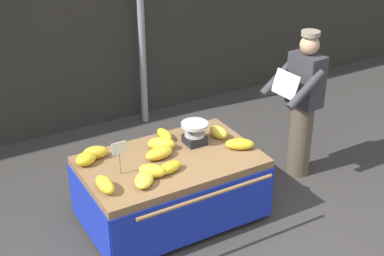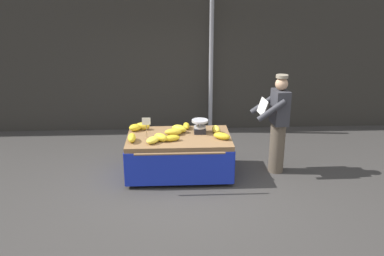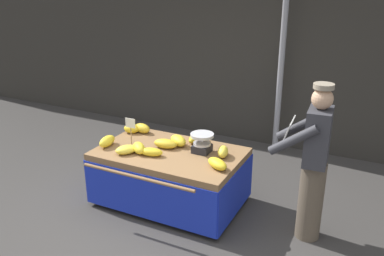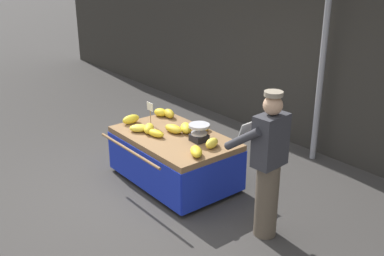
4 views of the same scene
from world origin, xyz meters
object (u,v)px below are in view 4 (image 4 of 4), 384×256
object	(u,v)px
banana_bunch_3	(161,112)
banana_bunch_10	(169,113)
banana_bunch_1	(156,133)
weighing_scale	(199,133)
price_sign	(150,109)
banana_bunch_7	(203,129)
vendor_person	(268,165)
banana_cart	(174,148)
banana_bunch_2	(186,128)
banana_bunch_6	(149,128)
street_pole	(322,65)
banana_bunch_5	(212,143)
banana_bunch_0	(131,119)
banana_bunch_9	(173,129)
banana_bunch_8	(196,151)
banana_bunch_4	(139,128)

from	to	relation	value
banana_bunch_3	banana_bunch_10	world-z (taller)	banana_bunch_10
banana_bunch_1	banana_bunch_3	size ratio (longest dim) A/B	1.29
weighing_scale	banana_bunch_3	world-z (taller)	weighing_scale
weighing_scale	price_sign	bearing A→B (deg)	-169.18
banana_bunch_7	vendor_person	world-z (taller)	vendor_person
vendor_person	banana_cart	bearing A→B (deg)	-178.62
price_sign	banana_bunch_3	xyz separation A→B (m)	(-0.22, 0.33, -0.19)
banana_bunch_2	banana_bunch_6	world-z (taller)	banana_bunch_2
street_pole	weighing_scale	xyz separation A→B (m)	(-0.37, -2.01, -0.68)
banana_bunch_10	banana_bunch_5	bearing A→B (deg)	-10.80
banana_bunch_2	banana_bunch_6	size ratio (longest dim) A/B	1.08
street_pole	price_sign	bearing A→B (deg)	-120.12
banana_bunch_0	banana_bunch_7	bearing A→B (deg)	33.76
banana_bunch_5	weighing_scale	bearing A→B (deg)	176.44
banana_cart	banana_bunch_1	xyz separation A→B (m)	(-0.12, -0.21, 0.23)
street_pole	banana_bunch_9	distance (m)	2.38
banana_bunch_0	banana_bunch_10	bearing A→B (deg)	76.88
banana_bunch_6	banana_bunch_8	distance (m)	1.00
banana_bunch_7	vendor_person	bearing A→B (deg)	-13.04
banana_bunch_0	banana_bunch_8	xyz separation A→B (m)	(1.46, 0.04, -0.01)
banana_bunch_5	banana_bunch_9	bearing A→B (deg)	-174.49
banana_bunch_7	vendor_person	xyz separation A→B (m)	(1.53, -0.36, 0.13)
street_pole	vendor_person	bearing A→B (deg)	-66.06
banana_bunch_1	banana_bunch_6	xyz separation A→B (m)	(-0.18, 0.01, 0.01)
banana_bunch_2	banana_bunch_8	xyz separation A→B (m)	(0.69, -0.38, -0.01)
banana_bunch_9	banana_bunch_2	bearing A→B (deg)	55.15
weighing_scale	banana_bunch_6	bearing A→B (deg)	-151.57
street_pole	banana_bunch_4	size ratio (longest dim) A/B	11.38
banana_bunch_2	banana_bunch_3	xyz separation A→B (m)	(-0.76, 0.10, -0.00)
banana_bunch_3	banana_bunch_10	xyz separation A→B (m)	(0.12, 0.07, 0.00)
banana_bunch_1	banana_bunch_5	xyz separation A→B (m)	(0.76, 0.35, 0.02)
banana_bunch_3	banana_cart	bearing A→B (deg)	-22.28
banana_cart	banana_bunch_9	xyz separation A→B (m)	(-0.09, 0.06, 0.24)
banana_bunch_3	banana_bunch_4	world-z (taller)	banana_bunch_3
street_pole	weighing_scale	distance (m)	2.16
weighing_scale	banana_bunch_9	size ratio (longest dim) A/B	0.94
banana_bunch_3	banana_bunch_5	xyz separation A→B (m)	(1.39, -0.17, 0.00)
price_sign	vendor_person	size ratio (longest dim) A/B	0.20
banana_bunch_2	weighing_scale	bearing A→B (deg)	-8.89
weighing_scale	vendor_person	size ratio (longest dim) A/B	0.16
banana_bunch_0	banana_bunch_3	xyz separation A→B (m)	(0.01, 0.52, -0.00)
banana_cart	banana_bunch_5	distance (m)	0.70
weighing_scale	banana_bunch_10	xyz separation A→B (m)	(-0.99, 0.22, -0.05)
banana_bunch_4	banana_bunch_8	size ratio (longest dim) A/B	0.91
street_pole	banana_cart	distance (m)	2.49
price_sign	banana_bunch_6	world-z (taller)	price_sign
banana_bunch_7	price_sign	bearing A→B (deg)	-148.35
price_sign	banana_bunch_9	xyz separation A→B (m)	(0.44, 0.08, -0.19)
banana_bunch_1	banana_bunch_3	distance (m)	0.82
banana_cart	banana_bunch_3	size ratio (longest dim) A/B	8.18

